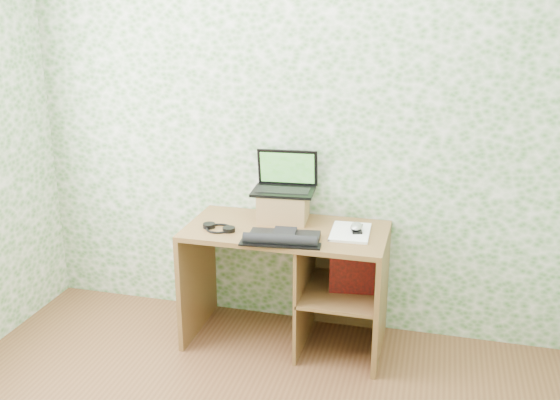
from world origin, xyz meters
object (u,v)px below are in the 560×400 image
(riser, at_px, (283,206))
(notepad, at_px, (350,232))
(laptop, at_px, (285,182))
(keyboard, at_px, (283,238))
(desk, at_px, (299,269))

(riser, relative_size, notepad, 0.93)
(laptop, relative_size, keyboard, 0.85)
(laptop, xyz_separation_m, notepad, (0.44, -0.17, -0.23))
(riser, xyz_separation_m, laptop, (-0.00, 0.04, 0.15))
(desk, bearing_deg, keyboard, -101.61)
(riser, relative_size, laptop, 0.75)
(riser, xyz_separation_m, notepad, (0.44, -0.12, -0.08))
(desk, distance_m, laptop, 0.54)
(keyboard, relative_size, notepad, 1.46)
(desk, height_order, notepad, notepad)
(desk, bearing_deg, riser, 138.75)
(riser, height_order, notepad, riser)
(keyboard, bearing_deg, notepad, 26.11)
(desk, distance_m, riser, 0.40)
(riser, height_order, laptop, laptop)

